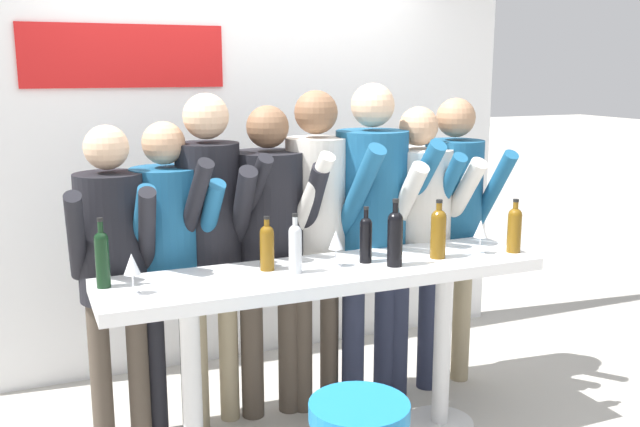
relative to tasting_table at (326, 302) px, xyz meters
name	(u,v)px	position (x,y,z in m)	size (l,w,h in m)	color
back_wall	(240,139)	(-0.01, 1.37, 0.66)	(3.74, 0.12, 2.86)	white
tasting_table	(326,302)	(0.00, 0.00, 0.00)	(2.14, 0.52, 0.95)	white
person_far_left	(113,253)	(-0.93, 0.44, 0.23)	(0.42, 0.53, 1.62)	#473D33
person_left	(169,246)	(-0.65, 0.49, 0.23)	(0.44, 0.54, 1.63)	black
person_center_left	(210,223)	(-0.44, 0.49, 0.33)	(0.45, 0.58, 1.76)	gray
person_center	(270,230)	(-0.12, 0.48, 0.27)	(0.48, 0.57, 1.69)	#473D33
person_center_right	(317,214)	(0.15, 0.46, 0.33)	(0.46, 0.59, 1.77)	#473D33
person_right	(372,210)	(0.45, 0.42, 0.34)	(0.51, 0.61, 1.80)	#23283D
person_far_right	(417,221)	(0.74, 0.42, 0.25)	(0.49, 0.57, 1.67)	#23283D
person_rightmost	(453,210)	(1.00, 0.44, 0.29)	(0.41, 0.53, 1.72)	gray
wine_bottle_0	(438,231)	(0.59, -0.05, 0.31)	(0.08, 0.08, 0.30)	brown
wine_bottle_1	(395,236)	(0.32, -0.09, 0.32)	(0.07, 0.07, 0.33)	black
wine_bottle_2	(267,245)	(-0.27, 0.08, 0.29)	(0.07, 0.07, 0.26)	brown
wine_bottle_3	(295,246)	(-0.16, -0.02, 0.30)	(0.06, 0.06, 0.28)	#B7BCC1
wine_bottle_4	(514,228)	(1.01, -0.10, 0.30)	(0.07, 0.07, 0.28)	brown
wine_bottle_5	(366,237)	(0.22, 0.02, 0.30)	(0.06, 0.06, 0.28)	black
wine_bottle_6	(102,256)	(-1.01, 0.10, 0.31)	(0.06, 0.06, 0.31)	black
wine_glass_0	(481,230)	(0.83, -0.06, 0.29)	(0.07, 0.07, 0.18)	silver
wine_glass_1	(336,241)	(0.05, 0.01, 0.29)	(0.07, 0.07, 0.18)	silver
wine_glass_2	(132,265)	(-0.91, -0.05, 0.29)	(0.07, 0.07, 0.18)	silver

